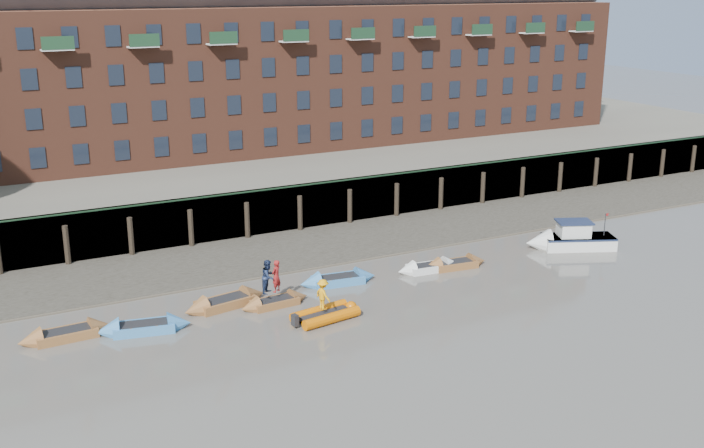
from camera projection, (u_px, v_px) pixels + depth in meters
ground at (447, 353)px, 39.62m from camera, size 220.00×220.00×0.00m
foreshore at (296, 249)px, 54.91m from camera, size 110.00×8.00×0.50m
mud_band at (318, 264)px, 52.03m from camera, size 110.00×1.60×0.10m
river_wall at (270, 211)px, 58.18m from camera, size 110.00×1.23×3.30m
bank_terrace at (210, 173)px, 69.76m from camera, size 110.00×28.00×3.20m
apartment_terrace at (199, 37)px, 67.41m from camera, size 80.60×15.56×20.98m
rowboat_0 at (66, 334)px, 41.15m from camera, size 4.69×1.57×1.34m
rowboat_1 at (144, 327)px, 41.96m from camera, size 4.93×2.31×1.38m
rowboat_2 at (225, 302)px, 45.19m from camera, size 5.11×2.30×1.43m
rowboat_3 at (275, 302)px, 45.33m from camera, size 4.11×1.47×1.17m
rowboat_4 at (338, 280)px, 48.64m from camera, size 4.81×1.92×1.36m
rowboat_5 at (429, 268)px, 50.80m from camera, size 4.32×1.59×1.23m
rowboat_6 at (455, 264)px, 51.35m from camera, size 4.43×1.70×1.26m
rib_tender at (328, 314)px, 43.58m from camera, size 3.84×2.28×0.65m
motor_launch at (564, 240)px, 54.95m from camera, size 6.17×4.13×2.43m
person_rower_a at (276, 276)px, 45.03m from camera, size 0.79×0.73×1.82m
person_rower_b at (268, 276)px, 44.87m from camera, size 1.15×1.16×1.89m
person_rib_crew at (323, 294)px, 43.11m from camera, size 0.82×1.17×1.66m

